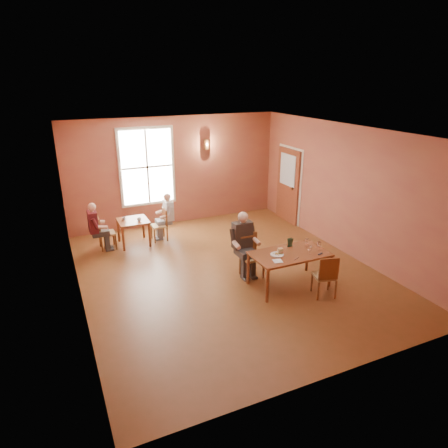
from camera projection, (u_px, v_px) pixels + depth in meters
name	position (u px, v px, depth m)	size (l,w,h in m)	color
ground	(228.00, 272.00, 8.65)	(6.00, 7.00, 0.01)	brown
wall_back	(175.00, 171.00, 11.11)	(6.00, 0.04, 3.00)	brown
wall_front	(342.00, 283.00, 5.14)	(6.00, 0.04, 3.00)	brown
wall_left	(72.00, 228.00, 6.97)	(0.04, 7.00, 3.00)	brown
wall_right	(345.00, 190.00, 9.28)	(0.04, 7.00, 3.00)	brown
ceiling	(228.00, 132.00, 7.60)	(6.00, 7.00, 0.04)	white
window	(147.00, 167.00, 10.69)	(1.36, 0.10, 1.96)	white
door	(288.00, 186.00, 11.38)	(0.12, 1.04, 2.10)	maroon
wall_sconce	(206.00, 144.00, 11.13)	(0.16, 0.16, 0.28)	brown
main_table	(289.00, 269.00, 8.00)	(1.52, 0.85, 0.71)	brown
chair_diner_main	(252.00, 256.00, 8.33)	(0.41, 0.41, 0.92)	#632813
diner_main	(253.00, 248.00, 8.23)	(0.53, 0.53, 1.33)	#3C291B
chair_empty	(324.00, 275.00, 7.62)	(0.38, 0.38, 0.86)	#43200E
plate_food	(277.00, 254.00, 7.79)	(0.27, 0.27, 0.03)	white
sandwich	(280.00, 252.00, 7.82)	(0.09, 0.08, 0.11)	#DFAF63
goblet_a	(307.00, 243.00, 8.14)	(0.07, 0.07, 0.19)	white
goblet_b	(319.00, 246.00, 7.99)	(0.08, 0.08, 0.19)	white
goblet_c	(310.00, 249.00, 7.83)	(0.07, 0.07, 0.18)	white
menu_stand	(290.00, 242.00, 8.15)	(0.11, 0.06, 0.18)	#1E3A26
knife	(297.00, 259.00, 7.63)	(0.19, 0.02, 0.00)	silver
napkin	(278.00, 261.00, 7.54)	(0.17, 0.17, 0.01)	white
sunglasses	(320.00, 254.00, 7.83)	(0.12, 0.04, 0.01)	black
second_table	(134.00, 232.00, 10.00)	(0.72, 0.72, 0.64)	brown
chair_diner_white	(159.00, 225.00, 10.22)	(0.36, 0.36, 0.82)	#3E1E0E
diner_white	(160.00, 219.00, 10.17)	(0.46, 0.46, 1.15)	white
chair_diner_maroon	(107.00, 232.00, 9.72)	(0.37, 0.37, 0.83)	#5C2F1C
diner_maroon	(105.00, 226.00, 9.64)	(0.47, 0.47, 1.18)	#4D1117
cup_a	(139.00, 219.00, 9.81)	(0.10, 0.10, 0.08)	silver
cup_b	(124.00, 219.00, 9.88)	(0.08, 0.08, 0.08)	white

